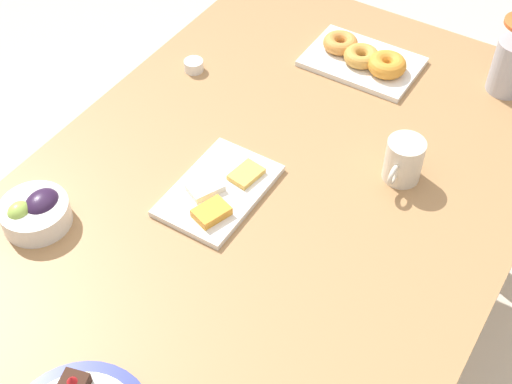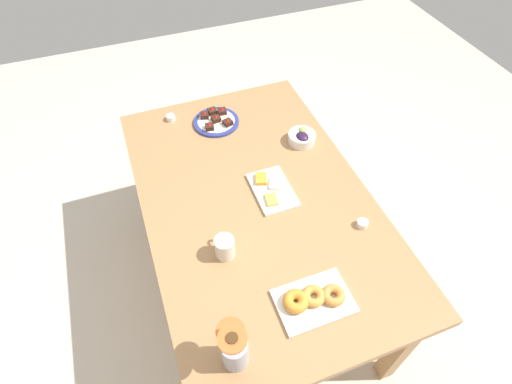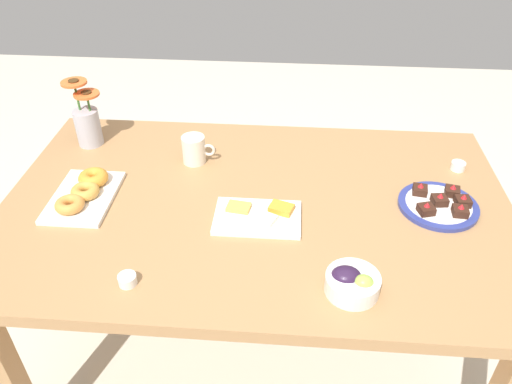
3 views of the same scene
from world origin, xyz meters
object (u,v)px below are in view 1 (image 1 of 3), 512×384
(coffee_mug, at_px, (403,160))
(jam_cup_honey, at_px, (194,65))
(grape_bowl, at_px, (36,212))
(cheese_platter, at_px, (219,191))
(dining_table, at_px, (256,231))
(croissant_platter, at_px, (364,59))

(coffee_mug, xyz_separation_m, jam_cup_honey, (-0.07, -0.59, -0.04))
(grape_bowl, xyz_separation_m, jam_cup_honey, (-0.57, -0.02, -0.01))
(grape_bowl, xyz_separation_m, cheese_platter, (-0.25, 0.27, -0.02))
(dining_table, height_order, croissant_platter, croissant_platter)
(grape_bowl, bearing_deg, coffee_mug, 131.48)
(grape_bowl, height_order, cheese_platter, grape_bowl)
(cheese_platter, xyz_separation_m, croissant_platter, (-0.56, 0.06, 0.01))
(grape_bowl, height_order, croissant_platter, grape_bowl)
(dining_table, distance_m, coffee_mug, 0.35)
(grape_bowl, relative_size, cheese_platter, 0.53)
(coffee_mug, xyz_separation_m, croissant_platter, (-0.31, -0.24, -0.03))
(dining_table, height_order, jam_cup_honey, jam_cup_honey)
(coffee_mug, relative_size, croissant_platter, 0.41)
(dining_table, relative_size, coffee_mug, 13.82)
(cheese_platter, relative_size, croissant_platter, 0.93)
(croissant_platter, height_order, jam_cup_honey, croissant_platter)
(dining_table, relative_size, croissant_platter, 5.71)
(dining_table, xyz_separation_m, croissant_platter, (-0.54, -0.02, 0.11))
(grape_bowl, xyz_separation_m, croissant_platter, (-0.81, 0.33, -0.01))
(grape_bowl, distance_m, cheese_platter, 0.37)
(dining_table, bearing_deg, coffee_mug, 136.72)
(coffee_mug, distance_m, cheese_platter, 0.39)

